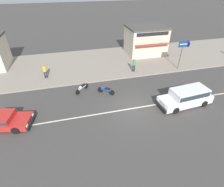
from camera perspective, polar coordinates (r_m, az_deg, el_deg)
ground_plane at (r=15.64m, az=7.21°, el=-4.79°), size 160.00×160.00×0.00m
lane_centre_stripe at (r=15.64m, az=7.21°, el=-4.78°), size 50.40×0.14×0.01m
kerb_strip at (r=24.13m, az=-1.46°, el=10.36°), size 68.00×10.00×0.15m
minivan_white_0 at (r=16.89m, az=23.23°, el=-0.84°), size 5.02×2.14×1.56m
sedan_red_1 at (r=15.94m, az=-32.11°, el=-7.42°), size 4.58×2.66×1.06m
motorcycle_0 at (r=17.77m, az=-9.80°, el=1.85°), size 1.42×1.39×0.80m
motorcycle_1 at (r=17.18m, az=-2.03°, el=1.15°), size 1.49×1.18×0.80m
arrow_signboard at (r=22.82m, az=23.38°, el=14.32°), size 1.52×0.77×3.47m
pedestrian_near_clock at (r=21.02m, az=7.21°, el=9.61°), size 0.34×0.34×1.72m
pedestrian_by_shop at (r=20.75m, az=-21.16°, el=7.15°), size 0.34×0.34×1.69m
shopfront_mid_block at (r=26.65m, az=10.91°, el=16.73°), size 5.37×4.84×3.87m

